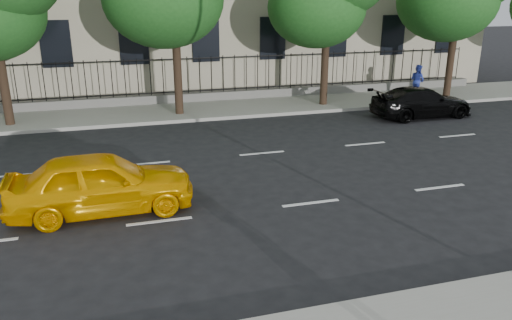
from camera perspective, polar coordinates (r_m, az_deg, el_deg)
The scene contains 7 objects.
ground at distance 11.42m, azimuth 11.07°, elevation -9.71°, with size 120.00×120.00×0.00m, color black.
far_sidewalk at distance 23.94m, azimuth -4.21°, elevation 5.91°, with size 60.00×4.00×0.15m, color gray.
lane_markings at distance 15.39m, azimuth 3.11°, elevation -1.69°, with size 49.60×4.62×0.01m, color silver, non-canonical shape.
iron_fence at distance 25.46m, azimuth -5.06°, elevation 7.97°, with size 30.00×0.50×2.20m.
yellow_taxi at distance 13.19m, azimuth -17.28°, elevation -2.50°, with size 1.85×4.59×1.57m, color #F0A300.
black_sedan at distance 23.57m, azimuth 18.38°, elevation 6.29°, with size 1.89×4.64×1.35m, color black.
pedestrian_far at distance 27.62m, azimuth 17.95°, elevation 8.65°, with size 0.79×0.61×1.62m, color #27379A.
Camera 1 is at (-4.82, -8.84, 5.37)m, focal length 35.00 mm.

